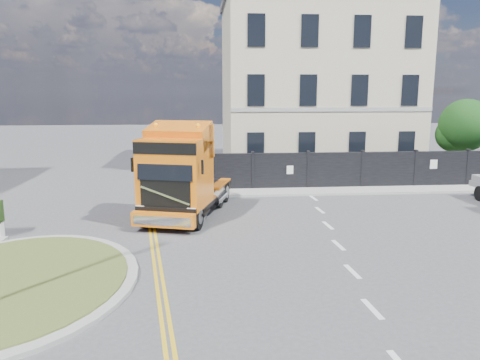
{
  "coord_description": "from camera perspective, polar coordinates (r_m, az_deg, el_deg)",
  "views": [
    {
      "loc": [
        -1.75,
        -15.54,
        5.25
      ],
      "look_at": [
        -0.23,
        2.52,
        1.8
      ],
      "focal_mm": 35.0,
      "sensor_mm": 36.0,
      "label": 1
    }
  ],
  "objects": [
    {
      "name": "georgian_building",
      "position": [
        32.97,
        8.96,
        11.56
      ],
      "size": [
        12.3,
        10.3,
        12.8
      ],
      "color": "#BDB796",
      "rests_on": "ground"
    },
    {
      "name": "ground",
      "position": [
        16.5,
        1.54,
        -7.78
      ],
      "size": [
        120.0,
        120.0,
        0.0
      ],
      "primitive_type": "plane",
      "color": "#424244",
      "rests_on": "ground"
    },
    {
      "name": "truck",
      "position": [
        19.42,
        -7.2,
        0.31
      ],
      "size": [
        4.12,
        6.93,
        3.91
      ],
      "rotation": [
        0.0,
        0.0,
        -0.28
      ],
      "color": "black",
      "rests_on": "ground"
    },
    {
      "name": "tree",
      "position": [
        32.08,
        25.52,
        5.79
      ],
      "size": [
        3.2,
        3.2,
        4.8
      ],
      "color": "#382619",
      "rests_on": "ground"
    },
    {
      "name": "hoarding_fence",
      "position": [
        26.25,
        13.69,
        1.15
      ],
      "size": [
        18.8,
        0.25,
        2.0
      ],
      "color": "black",
      "rests_on": "ground"
    },
    {
      "name": "traffic_island",
      "position": [
        14.55,
        -26.13,
        -11.19
      ],
      "size": [
        6.8,
        6.8,
        0.17
      ],
      "color": "gray",
      "rests_on": "ground"
    },
    {
      "name": "pavement_far",
      "position": [
        25.42,
        13.05,
        -1.29
      ],
      "size": [
        20.0,
        1.6,
        0.12
      ],
      "primitive_type": "cube",
      "color": "gray",
      "rests_on": "ground"
    }
  ]
}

